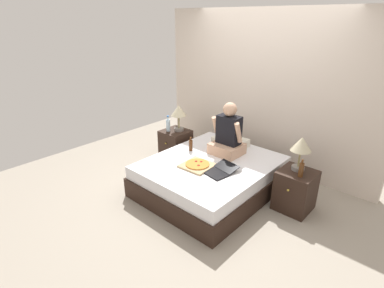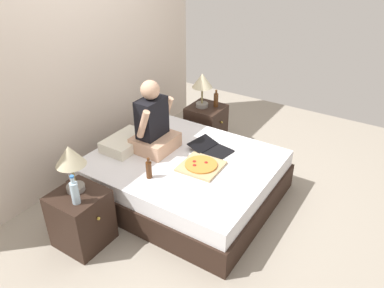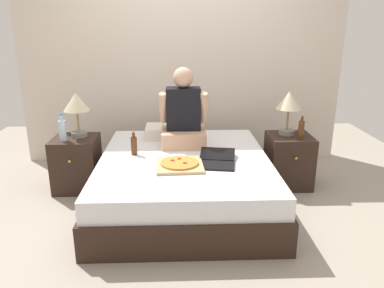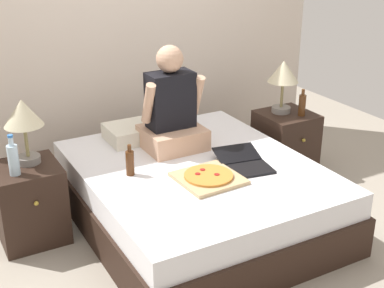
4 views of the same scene
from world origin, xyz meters
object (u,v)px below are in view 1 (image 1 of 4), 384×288
(lamp_on_left_nightstand, at_px, (179,112))
(water_bottle, at_px, (168,125))
(lamp_on_right_nightstand, at_px, (301,146))
(nightstand_right, at_px, (295,190))
(person_seated, at_px, (228,135))
(pizza_box, at_px, (197,165))
(beer_bottle, at_px, (301,170))
(laptop, at_px, (219,171))
(nightstand_left, at_px, (176,145))
(bed, at_px, (211,176))
(beer_bottle_on_bed, at_px, (191,145))

(lamp_on_left_nightstand, bearing_deg, water_bottle, -130.60)
(lamp_on_right_nightstand, bearing_deg, nightstand_right, -59.07)
(nightstand_right, bearing_deg, person_seated, 179.95)
(lamp_on_left_nightstand, height_order, pizza_box, lamp_on_left_nightstand)
(nightstand_right, xyz_separation_m, beer_bottle, (0.07, -0.10, 0.37))
(lamp_on_left_nightstand, height_order, laptop, lamp_on_left_nightstand)
(nightstand_left, xyz_separation_m, person_seated, (1.10, 0.00, 0.48))
(bed, bearing_deg, beer_bottle_on_bed, 169.59)
(nightstand_left, bearing_deg, nightstand_right, 0.00)
(bed, relative_size, nightstand_right, 3.45)
(lamp_on_right_nightstand, bearing_deg, laptop, -142.00)
(nightstand_right, relative_size, pizza_box, 1.31)
(lamp_on_left_nightstand, height_order, person_seated, person_seated)
(laptop, bearing_deg, person_seated, 116.33)
(nightstand_right, xyz_separation_m, beer_bottle_on_bed, (-1.57, -0.30, 0.28))
(lamp_on_left_nightstand, xyz_separation_m, person_seated, (1.06, -0.05, -0.12))
(bed, distance_m, beer_bottle, 1.28)
(nightstand_left, bearing_deg, beer_bottle_on_bed, -25.24)
(nightstand_right, relative_size, laptop, 1.19)
(nightstand_left, xyz_separation_m, beer_bottle, (2.28, -0.10, 0.37))
(beer_bottle, height_order, pizza_box, beer_bottle)
(laptop, bearing_deg, nightstand_right, 34.68)
(person_seated, height_order, pizza_box, person_seated)
(bed, distance_m, nightstand_right, 1.17)
(bed, distance_m, lamp_on_right_nightstand, 1.33)
(bed, bearing_deg, lamp_on_left_nightstand, 157.75)
(lamp_on_right_nightstand, relative_size, person_seated, 0.58)
(nightstand_left, height_order, beer_bottle_on_bed, beer_bottle_on_bed)
(water_bottle, distance_m, beer_bottle_on_bed, 0.75)
(lamp_on_left_nightstand, distance_m, water_bottle, 0.28)
(lamp_on_right_nightstand, xyz_separation_m, laptop, (-0.79, -0.62, -0.39))
(nightstand_right, height_order, beer_bottle_on_bed, beer_bottle_on_bed)
(water_bottle, height_order, beer_bottle_on_bed, water_bottle)
(nightstand_left, bearing_deg, lamp_on_left_nightstand, 51.37)
(bed, relative_size, lamp_on_left_nightstand, 4.20)
(lamp_on_right_nightstand, height_order, pizza_box, lamp_on_right_nightstand)
(lamp_on_left_nightstand, xyz_separation_m, water_bottle, (-0.12, -0.14, -0.22))
(bed, xyz_separation_m, lamp_on_right_nightstand, (1.07, 0.44, 0.64))
(nightstand_right, height_order, person_seated, person_seated)
(lamp_on_right_nightstand, bearing_deg, nightstand_left, -178.68)
(pizza_box, bearing_deg, nightstand_right, 28.55)
(nightstand_right, distance_m, person_seated, 1.20)
(lamp_on_right_nightstand, bearing_deg, person_seated, -177.38)
(nightstand_left, relative_size, beer_bottle, 2.38)
(pizza_box, bearing_deg, beer_bottle, 23.31)
(nightstand_right, height_order, laptop, nightstand_right)
(nightstand_left, xyz_separation_m, beer_bottle_on_bed, (0.63, -0.30, 0.28))
(bed, bearing_deg, person_seated, 90.17)
(lamp_on_right_nightstand, bearing_deg, lamp_on_left_nightstand, 180.00)
(lamp_on_right_nightstand, bearing_deg, water_bottle, -176.45)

